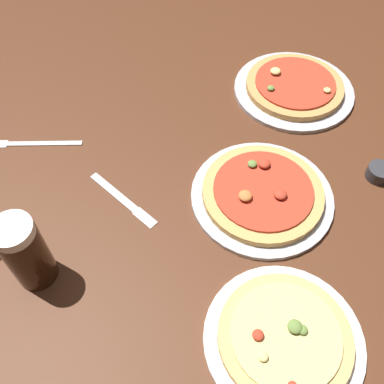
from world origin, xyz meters
TOP-DOWN VIEW (x-y plane):
  - ground_plane at (0.00, 0.00)m, footprint 2.40×2.40m
  - pizza_plate_near at (0.17, -0.33)m, footprint 0.30×0.30m
  - pizza_plate_far at (0.28, 0.37)m, footprint 0.33×0.33m
  - pizza_plate_side at (0.16, 0.00)m, footprint 0.33×0.33m
  - beer_mug_amber at (-0.31, -0.19)m, footprint 0.09×0.13m
  - ramekin_butter at (0.44, 0.07)m, footprint 0.06×0.06m
  - fork_left at (-0.41, 0.16)m, footprint 0.23×0.03m
  - knife_right at (-0.16, -0.01)m, footprint 0.17×0.16m

SIDE VIEW (x-z plane):
  - ground_plane at x=0.00m, z-range -0.03..0.00m
  - fork_left at x=-0.41m, z-range 0.00..0.01m
  - knife_right at x=-0.16m, z-range 0.00..0.01m
  - pizza_plate_far at x=0.28m, z-range -0.01..0.04m
  - ramekin_butter at x=0.44m, z-range 0.00..0.03m
  - pizza_plate_near at x=0.17m, z-range -0.01..0.04m
  - pizza_plate_side at x=0.16m, z-range -0.01..0.04m
  - beer_mug_amber at x=-0.31m, z-range 0.00..0.18m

